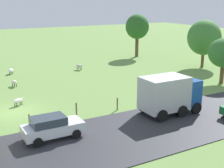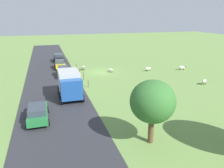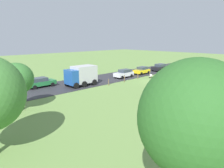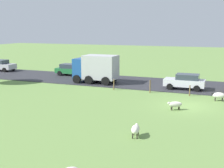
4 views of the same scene
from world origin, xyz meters
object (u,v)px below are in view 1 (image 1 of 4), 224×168
object	(u,v)px
tree_0	(204,38)
tree_2	(224,53)
sheep_3	(14,82)
tree_1	(137,27)
sheep_1	(11,70)
truck_0	(169,93)
sheep_4	(18,101)
car_1	(52,127)
sheep_0	(79,66)

from	to	relation	value
tree_0	tree_2	bearing A→B (deg)	-30.60
sheep_3	tree_1	bearing A→B (deg)	112.13
sheep_1	truck_0	xyz separation A→B (m)	(21.47, 8.36, 1.30)
sheep_4	car_1	world-z (taller)	car_1
tree_0	car_1	bearing A→B (deg)	-64.96
sheep_3	car_1	world-z (taller)	car_1
tree_2	truck_0	size ratio (longest dim) A/B	1.05
sheep_4	sheep_3	bearing A→B (deg)	170.12
car_1	sheep_4	bearing A→B (deg)	-177.50
sheep_3	sheep_4	world-z (taller)	sheep_3
sheep_1	truck_0	world-z (taller)	truck_0
sheep_3	tree_2	xyz separation A→B (m)	(10.14, 21.25, 3.01)
sheep_3	tree_1	xyz separation A→B (m)	(-9.08, 22.34, 4.48)
truck_0	car_1	size ratio (longest dim) A/B	1.19
tree_1	truck_0	world-z (taller)	tree_1
sheep_0	tree_0	distance (m)	17.81
tree_0	car_1	size ratio (longest dim) A/B	1.60
sheep_1	tree_2	world-z (taller)	tree_2
sheep_1	sheep_3	bearing A→B (deg)	-8.99
tree_2	car_1	size ratio (longest dim) A/B	1.25
tree_1	sheep_1	bearing A→B (deg)	-82.66
sheep_1	tree_0	xyz separation A→B (m)	(9.01, 24.66, 3.71)
sheep_4	tree_2	distance (m)	22.88
sheep_0	car_1	bearing A→B (deg)	-28.54
sheep_1	tree_2	xyz separation A→B (m)	(16.48, 20.25, 3.00)
tree_1	tree_0	bearing A→B (deg)	15.78
sheep_4	truck_0	distance (m)	13.52
sheep_4	car_1	bearing A→B (deg)	2.50
sheep_1	tree_0	size ratio (longest dim) A/B	0.20
tree_0	sheep_1	bearing A→B (deg)	-110.08
sheep_1	tree_0	world-z (taller)	tree_0
tree_0	tree_2	distance (m)	8.70
sheep_1	sheep_0	bearing A→B (deg)	76.60
tree_1	car_1	xyz separation A→B (m)	(24.13, -23.16, -4.07)
sheep_3	tree_2	distance (m)	23.74
truck_0	car_1	distance (m)	10.22
sheep_3	tree_0	size ratio (longest dim) A/B	0.18
sheep_1	tree_1	size ratio (longest dim) A/B	0.19
sheep_3	tree_0	bearing A→B (deg)	84.04
sheep_3	tree_1	size ratio (longest dim) A/B	0.17
sheep_3	car_1	bearing A→B (deg)	-3.12
sheep_4	tree_1	size ratio (longest dim) A/B	0.17
sheep_0	tree_1	distance (m)	14.25
tree_2	tree_0	bearing A→B (deg)	149.40
sheep_4	tree_1	distance (m)	28.73
tree_1	truck_0	bearing A→B (deg)	-28.18
sheep_1	car_1	xyz separation A→B (m)	(21.39, -1.82, 0.39)
sheep_0	tree_0	xyz separation A→B (m)	(6.95, 15.98, 3.68)
sheep_0	tree_1	world-z (taller)	tree_1
truck_0	sheep_3	bearing A→B (deg)	-148.27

